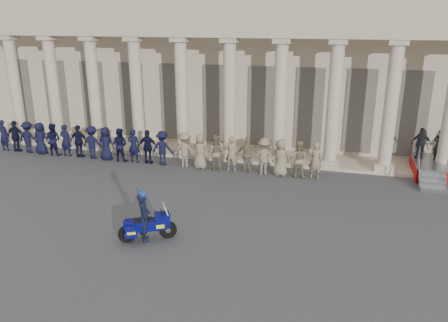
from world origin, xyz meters
The scene contains 5 objects.
ground centered at (0.00, 0.00, 0.00)m, with size 90.00×90.00×0.00m, color #3A3A3C.
building centered at (0.00, 14.74, 4.52)m, with size 40.00×12.50×9.00m.
officer_rank centered at (-5.33, 6.23, 0.89)m, with size 17.99×0.67×1.78m.
motorcycle centered at (-1.68, -1.36, 0.55)m, with size 1.79×1.27×1.27m.
rider centered at (-1.78, -1.42, 0.90)m, with size 0.67×0.75×1.82m.
Camera 1 is at (4.31, -13.50, 7.18)m, focal length 35.00 mm.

